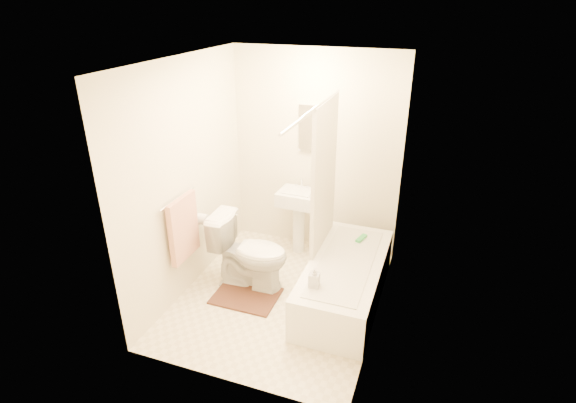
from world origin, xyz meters
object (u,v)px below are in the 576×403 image
(toilet, at_px, (250,253))
(soap_bottle, at_px, (314,277))
(sink, at_px, (298,219))
(bathtub, at_px, (345,281))
(bath_mat, at_px, (246,296))

(toilet, bearing_deg, soap_bottle, -118.19)
(toilet, distance_m, sink, 0.89)
(toilet, height_order, bathtub, toilet)
(bath_mat, relative_size, soap_bottle, 3.20)
(toilet, relative_size, soap_bottle, 3.97)
(toilet, bearing_deg, bath_mat, -171.38)
(soap_bottle, bearing_deg, bathtub, 70.16)
(toilet, relative_size, bath_mat, 1.24)
(toilet, height_order, sink, sink)
(sink, relative_size, bathtub, 0.54)
(toilet, relative_size, sink, 0.94)
(bathtub, bearing_deg, soap_bottle, -109.84)
(sink, bearing_deg, toilet, -104.16)
(bathtub, height_order, soap_bottle, soap_bottle)
(bath_mat, distance_m, soap_bottle, 0.99)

